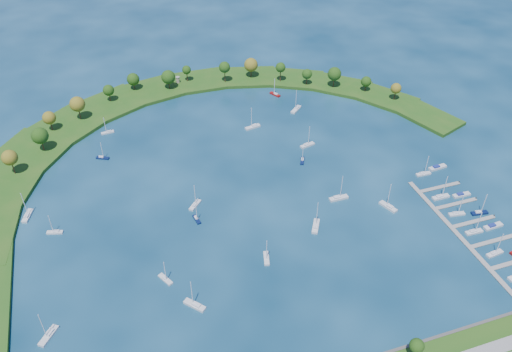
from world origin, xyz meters
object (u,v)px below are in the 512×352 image
object	(u,v)px
moored_boat_3	(296,109)
moored_boat_17	(253,126)
docked_boat_5	(493,226)
docked_boat_9	(461,195)
moored_boat_13	(266,258)
moored_boat_15	(102,157)
docked_boat_6	(457,213)
docked_boat_4	(474,231)
harbor_tower	(178,80)
moored_boat_6	(316,226)
moored_boat_2	(195,205)
docked_boat_2	(495,253)
moored_boat_14	(302,160)
moored_boat_5	(195,305)
moored_boat_16	(388,206)
dock_system	(474,233)
moored_boat_9	(55,232)
moored_boat_12	(49,335)
docked_boat_7	(480,212)
moored_boat_8	(197,219)
docked_boat_10	(423,173)
docked_boat_11	(437,167)
moored_boat_0	(275,94)
moored_boat_10	(339,198)
moored_boat_1	(307,145)
moored_boat_18	(108,132)
moored_boat_11	(27,215)
docked_boat_8	(441,197)
moored_boat_7	(165,279)

from	to	relation	value
moored_boat_3	moored_boat_17	size ratio (longest dim) A/B	1.05
docked_boat_5	docked_boat_9	bearing A→B (deg)	87.03
moored_boat_3	moored_boat_13	bearing A→B (deg)	19.80
moored_boat_15	docked_boat_6	bearing A→B (deg)	-5.87
moored_boat_13	docked_boat_4	size ratio (longest dim) A/B	0.95
docked_boat_5	docked_boat_9	distance (m)	23.26
harbor_tower	moored_boat_13	xyz separation A→B (m)	(3.35, -164.07, -3.30)
harbor_tower	moored_boat_3	world-z (taller)	moored_boat_3
moored_boat_6	moored_boat_15	bearing A→B (deg)	76.14
moored_boat_2	docked_boat_2	size ratio (longest dim) A/B	1.02
moored_boat_14	docked_boat_5	world-z (taller)	moored_boat_14
moored_boat_2	moored_boat_13	distance (m)	47.59
moored_boat_5	moored_boat_16	world-z (taller)	moored_boat_16
moored_boat_6	dock_system	bearing A→B (deg)	-81.37
moored_boat_5	moored_boat_17	bearing A→B (deg)	-69.38
moored_boat_9	moored_boat_12	distance (m)	55.73
docked_boat_2	docked_boat_7	bearing A→B (deg)	60.08
moored_boat_14	moored_boat_17	world-z (taller)	moored_boat_17
dock_system	moored_boat_14	bearing A→B (deg)	124.39
moored_boat_8	docked_boat_4	world-z (taller)	docked_boat_4
moored_boat_14	moored_boat_13	bearing A→B (deg)	-7.25
moored_boat_9	moored_boat_17	size ratio (longest dim) A/B	0.77
docked_boat_6	moored_boat_13	bearing A→B (deg)	-172.11
moored_boat_5	docked_boat_4	world-z (taller)	moored_boat_5
moored_boat_16	docked_boat_4	xyz separation A→B (m)	(27.52, -27.11, -0.05)
docked_boat_10	docked_boat_11	xyz separation A→B (m)	(9.93, 2.32, -0.16)
moored_boat_3	moored_boat_9	distance (m)	156.35
moored_boat_0	moored_boat_13	xyz separation A→B (m)	(-52.43, -131.69, 0.00)
moored_boat_3	moored_boat_10	bearing A→B (deg)	39.43
moored_boat_1	docked_boat_6	bearing A→B (deg)	-73.03
moored_boat_9	docked_boat_11	size ratio (longest dim) A/B	1.05
docked_boat_10	moored_boat_14	bearing A→B (deg)	152.57
harbor_tower	moored_boat_2	distance (m)	122.48
moored_boat_3	moored_boat_18	world-z (taller)	moored_boat_3
dock_system	moored_boat_11	distance (m)	202.97
moored_boat_1	moored_boat_6	distance (m)	64.81
moored_boat_2	docked_boat_8	distance (m)	118.03
moored_boat_3	docked_boat_6	size ratio (longest dim) A/B	1.25
moored_boat_11	moored_boat_15	bearing A→B (deg)	-27.33
moored_boat_12	docked_boat_11	world-z (taller)	moored_boat_12
harbor_tower	docked_boat_5	world-z (taller)	harbor_tower
harbor_tower	moored_boat_7	size ratio (longest dim) A/B	0.39
moored_boat_0	moored_boat_1	xyz separation A→B (m)	(-3.05, -59.45, 0.03)
moored_boat_5	moored_boat_8	world-z (taller)	moored_boat_5
docked_boat_8	moored_boat_2	bearing A→B (deg)	164.10
moored_boat_8	docked_boat_8	xyz separation A→B (m)	(115.16, -22.23, 0.09)
moored_boat_17	docked_boat_6	bearing A→B (deg)	111.26
docked_boat_9	moored_boat_12	bearing A→B (deg)	-172.52
moored_boat_10	moored_boat_14	distance (m)	34.35
moored_boat_5	docked_boat_5	world-z (taller)	moored_boat_5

